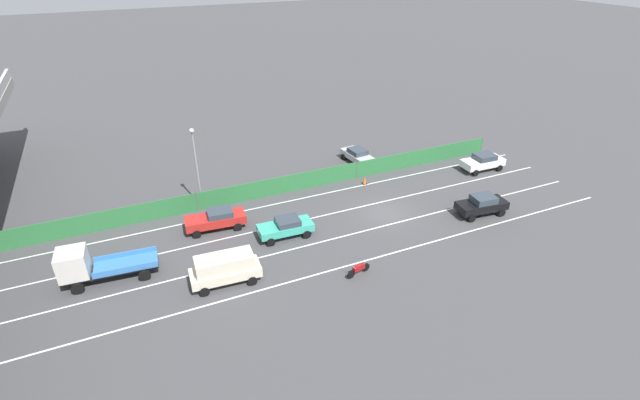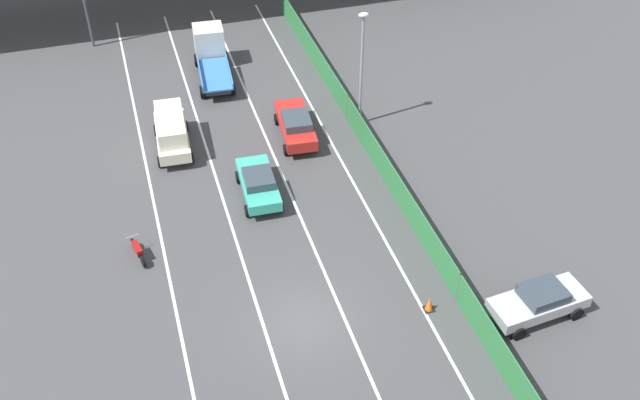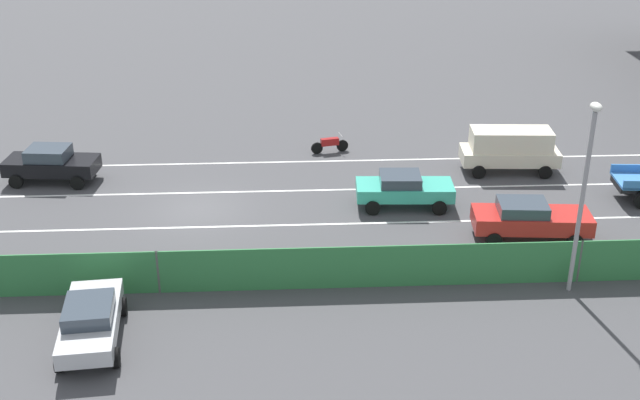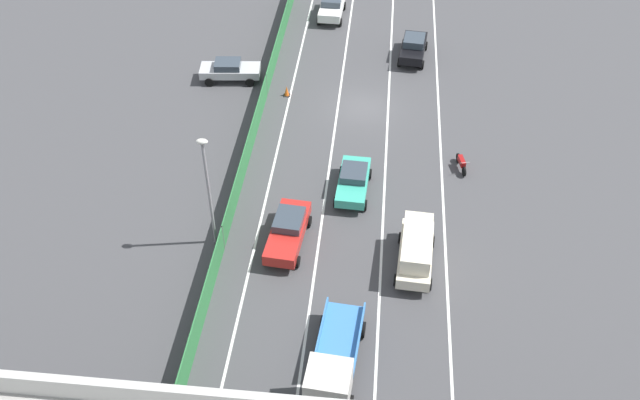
% 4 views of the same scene
% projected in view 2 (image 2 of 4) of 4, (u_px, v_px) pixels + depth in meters
% --- Properties ---
extents(ground_plane, '(300.00, 300.00, 0.00)m').
position_uv_depth(ground_plane, '(304.00, 322.00, 31.96)').
color(ground_plane, '#424244').
extents(lane_line_left_edge, '(0.14, 49.63, 0.01)m').
position_uv_depth(lane_line_left_edge, '(162.00, 243.00, 35.80)').
color(lane_line_left_edge, silver).
rests_on(lane_line_left_edge, ground).
extents(lane_line_mid_left, '(0.14, 49.63, 0.01)m').
position_uv_depth(lane_line_mid_left, '(232.00, 229.00, 36.59)').
color(lane_line_mid_left, silver).
rests_on(lane_line_mid_left, ground).
extents(lane_line_mid_right, '(0.14, 49.63, 0.01)m').
position_uv_depth(lane_line_mid_right, '(300.00, 216.00, 37.37)').
color(lane_line_mid_right, silver).
rests_on(lane_line_mid_right, ground).
extents(lane_line_right_edge, '(0.14, 49.63, 0.01)m').
position_uv_depth(lane_line_right_edge, '(365.00, 203.00, 38.16)').
color(lane_line_right_edge, silver).
rests_on(lane_line_right_edge, ground).
extents(green_fence, '(0.10, 45.73, 1.67)m').
position_uv_depth(green_fence, '(395.00, 185.00, 38.00)').
color(green_fence, '#2D753D').
rests_on(green_fence, ground).
extents(car_van_cream, '(2.18, 4.70, 2.12)m').
position_uv_depth(car_van_cream, '(171.00, 130.00, 41.16)').
color(car_van_cream, beige).
rests_on(car_van_cream, ground).
extents(car_sedan_red, '(2.26, 4.80, 1.62)m').
position_uv_depth(car_sedan_red, '(296.00, 125.00, 42.16)').
color(car_sedan_red, red).
rests_on(car_sedan_red, ground).
extents(car_taxi_teal, '(2.10, 4.28, 1.52)m').
position_uv_depth(car_taxi_teal, '(258.00, 183.00, 38.05)').
color(car_taxi_teal, teal).
rests_on(car_taxi_teal, ground).
extents(flatbed_truck_blue, '(2.56, 6.21, 2.64)m').
position_uv_depth(flatbed_truck_blue, '(211.00, 52.00, 47.88)').
color(flatbed_truck_blue, black).
rests_on(flatbed_truck_blue, ground).
extents(motorcycle, '(0.68, 1.92, 0.93)m').
position_uv_depth(motorcycle, '(138.00, 250.00, 34.76)').
color(motorcycle, black).
rests_on(motorcycle, ground).
extents(parked_wagon_silver, '(4.45, 2.24, 1.52)m').
position_uv_depth(parked_wagon_silver, '(539.00, 301.00, 31.75)').
color(parked_wagon_silver, '#B2B5B7').
rests_on(parked_wagon_silver, ground).
extents(street_lamp, '(0.60, 0.36, 7.06)m').
position_uv_depth(street_lamp, '(362.00, 59.00, 41.16)').
color(street_lamp, gray).
rests_on(street_lamp, ground).
extents(traffic_cone, '(0.47, 0.47, 0.75)m').
position_uv_depth(traffic_cone, '(429.00, 304.00, 32.29)').
color(traffic_cone, orange).
rests_on(traffic_cone, ground).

